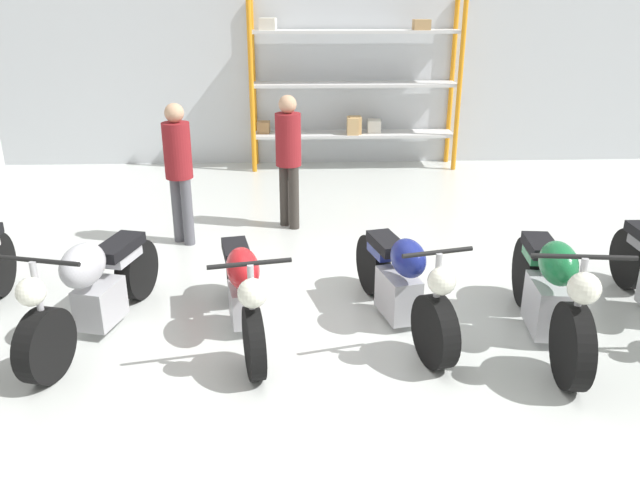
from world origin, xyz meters
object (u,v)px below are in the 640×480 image
motorcycle_silver (94,288)px  person_near_rack (288,151)px  motorcycle_red (243,289)px  motorcycle_green (550,292)px  motorcycle_blue (402,283)px  person_browsing (178,163)px  shelving_rack (352,86)px

motorcycle_silver → person_near_rack: size_ratio=1.21×
motorcycle_red → motorcycle_green: 2.60m
motorcycle_silver → motorcycle_blue: (2.68, 0.05, -0.02)m
motorcycle_green → person_browsing: size_ratio=1.21×
motorcycle_silver → motorcycle_blue: motorcycle_silver is taller
motorcycle_red → person_near_rack: size_ratio=1.15×
motorcycle_green → motorcycle_blue: bearing=-99.5°
motorcycle_red → motorcycle_blue: 1.40m
shelving_rack → person_near_rack: bearing=-109.0°
motorcycle_blue → shelving_rack: bearing=165.8°
motorcycle_green → motorcycle_silver: bearing=-88.1°
motorcycle_red → motorcycle_green: bearing=74.3°
shelving_rack → motorcycle_silver: bearing=-115.2°
motorcycle_green → person_near_rack: person_near_rack is taller
motorcycle_green → person_near_rack: 3.76m
motorcycle_red → motorcycle_green: motorcycle_green is taller
motorcycle_silver → motorcycle_green: (3.88, -0.28, 0.03)m
motorcycle_red → person_browsing: bearing=-169.9°
motorcycle_green → motorcycle_red: bearing=-88.3°
motorcycle_green → person_browsing: 4.31m
motorcycle_silver → motorcycle_green: motorcycle_green is taller
motorcycle_silver → person_browsing: (0.39, 2.19, 0.55)m
motorcycle_silver → motorcycle_green: bearing=100.2°
person_browsing → person_near_rack: size_ratio=1.00×
motorcycle_green → person_near_rack: size_ratio=1.21×
motorcycle_blue → motorcycle_green: bearing=60.6°
shelving_rack → motorcycle_red: 6.11m
motorcycle_blue → motorcycle_green: size_ratio=0.97×
motorcycle_silver → shelving_rack: bearing=169.2°
shelving_rack → motorcycle_green: bearing=-79.1°
motorcycle_silver → motorcycle_red: (1.29, -0.08, 0.01)m
person_browsing → motorcycle_silver: bearing=29.8°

